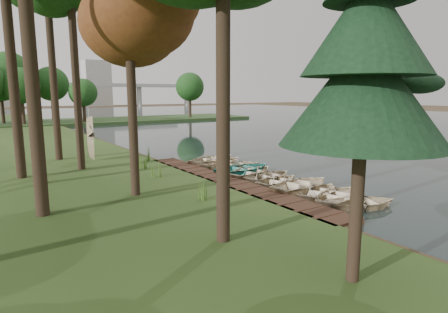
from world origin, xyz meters
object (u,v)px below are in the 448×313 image
boardwalk (226,183)px  rowboat_1 (339,194)px  rowboat_0 (362,200)px  rowboat_2 (320,189)px  pine_tree (366,56)px  stored_rowboat (93,156)px

boardwalk → rowboat_1: bearing=-65.5°
rowboat_0 → rowboat_2: same height
pine_tree → rowboat_2: bearing=47.2°
pine_tree → rowboat_0: bearing=34.5°
rowboat_2 → rowboat_1: bearing=162.9°
pine_tree → boardwalk: bearing=72.0°
stored_rowboat → pine_tree: (0.80, -20.92, 5.08)m
rowboat_0 → pine_tree: bearing=147.4°
rowboat_1 → stored_rowboat: 17.02m
rowboat_2 → stored_rowboat: size_ratio=1.00×
rowboat_1 → rowboat_2: size_ratio=1.09×
rowboat_0 → stored_rowboat: stored_rowboat is taller
rowboat_2 → pine_tree: size_ratio=0.36×
rowboat_0 → boardwalk: bearing=44.0°
rowboat_0 → pine_tree: pine_tree is taller
rowboat_1 → pine_tree: 9.60m
stored_rowboat → rowboat_2: bearing=-143.4°
rowboat_0 → rowboat_2: size_ratio=1.00×
boardwalk → pine_tree: pine_tree is taller
rowboat_2 → boardwalk: bearing=11.2°
rowboat_1 → rowboat_0: bearing=161.6°
stored_rowboat → pine_tree: bearing=-166.2°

